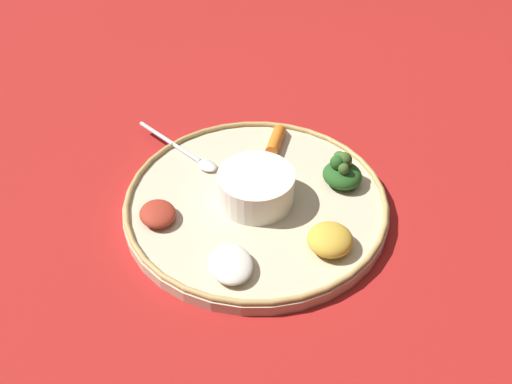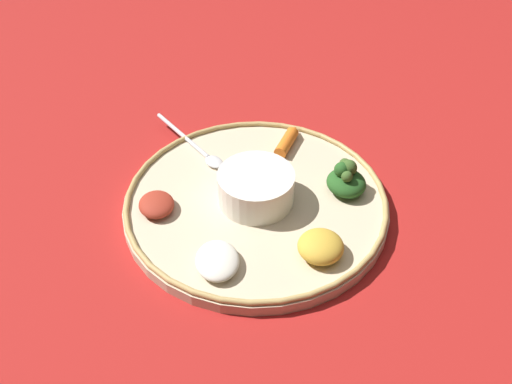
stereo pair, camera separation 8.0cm
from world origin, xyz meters
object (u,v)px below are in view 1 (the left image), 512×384
object	(u,v)px
center_bowl	(256,186)
carrot_near_spoon	(277,138)
greens_pile	(342,172)
spoon	(188,153)

from	to	relation	value
center_bowl	carrot_near_spoon	size ratio (longest dim) A/B	1.39
greens_pile	carrot_near_spoon	xyz separation A→B (m)	(-0.04, -0.13, -0.01)
center_bowl	spoon	world-z (taller)	center_bowl
center_bowl	greens_pile	xyz separation A→B (m)	(-0.09, 0.09, -0.01)
spoon	center_bowl	bearing A→B (deg)	74.20
center_bowl	spoon	size ratio (longest dim) A/B	0.61
center_bowl	greens_pile	size ratio (longest dim) A/B	1.41
spoon	carrot_near_spoon	world-z (taller)	carrot_near_spoon
greens_pile	spoon	bearing A→B (deg)	-77.44
carrot_near_spoon	greens_pile	bearing A→B (deg)	72.03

